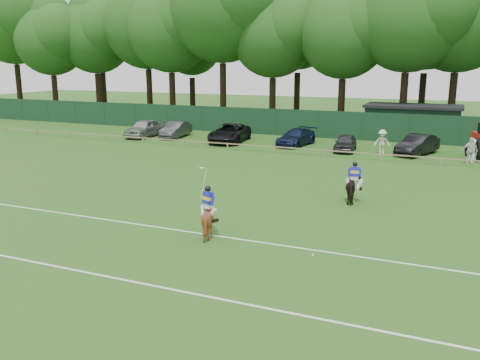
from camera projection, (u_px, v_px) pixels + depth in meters
The scene contains 20 objects.
ground at pixel (202, 225), 21.87m from camera, with size 160.00×160.00×0.00m, color #1E4C14.
horse_dark at pixel (354, 188), 25.22m from camera, with size 0.80×1.75×1.48m, color black.
horse_chestnut at pixel (208, 218), 20.33m from camera, with size 1.21×1.37×1.50m, color maroon.
sedan_silver at pixel (144, 128), 47.04m from camera, with size 1.91×4.75×1.62m, color #A5A9AB.
sedan_grey at pixel (176, 130), 46.82m from camera, with size 1.52×4.35×1.43m, color #333335.
suv_black at pixel (230, 133), 44.07m from camera, with size 2.63×5.70×1.58m, color black.
sedan_navy at pixel (296, 137), 42.37m from camera, with size 1.92×4.72×1.37m, color #131E3E.
hatch_grey at pixel (345, 143), 39.67m from camera, with size 1.54×3.82×1.30m, color #313033.
estate_black at pixel (417, 145), 38.15m from camera, with size 1.59×4.57×1.51m, color black.
spectator_left at pixel (382, 142), 38.17m from camera, with size 1.21×0.70×1.87m, color beige.
spectator_mid at pixel (470, 151), 34.60m from camera, with size 1.08×0.45×1.85m, color silver.
spectator_right at pixel (472, 150), 35.46m from camera, with size 0.79×0.52×1.63m, color silver.
rider_dark at pixel (355, 175), 25.05m from camera, with size 0.93×0.48×1.41m.
rider_chestnut at pixel (208, 201), 20.17m from camera, with size 0.90×0.77×2.05m.
polo_ball at pixel (313, 255), 18.37m from camera, with size 0.09×0.09×0.09m, color silver.
pitch_lines at pixel (158, 252), 18.74m from camera, with size 60.00×5.10×0.01m.
pitch_rail at pixel (313, 150), 37.88m from camera, with size 62.10×0.10×0.50m.
perimeter_fence at pixel (339, 125), 45.75m from camera, with size 92.08×0.08×2.50m.
utility_shed at pixel (412, 121), 46.07m from camera, with size 8.40×4.40×3.04m.
tree_row at pixel (375, 129), 52.43m from camera, with size 96.00×12.00×21.00m, color #26561C, non-canonical shape.
Camera 1 is at (9.71, -18.52, 6.91)m, focal length 38.00 mm.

